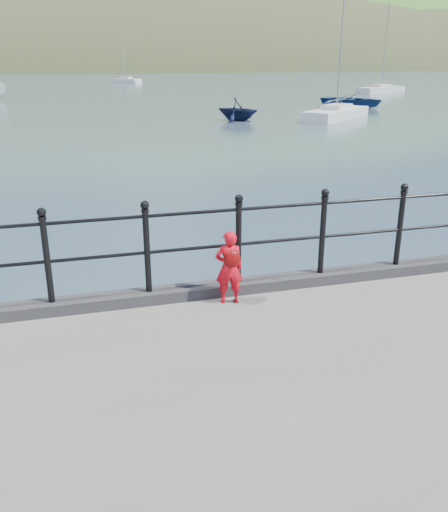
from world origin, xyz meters
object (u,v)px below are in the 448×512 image
object	(u,v)px
sailboat_near	(336,114)
railing	(194,237)
sailboat_far	(381,90)
child	(229,267)
sailboat_deep	(126,81)
launch_blue	(352,100)
launch_navy	(238,109)

from	to	relation	value
sailboat_near	railing	bearing A→B (deg)	-159.80
sailboat_far	child	bearing A→B (deg)	-147.80
railing	child	distance (m)	0.59
railing	sailboat_deep	size ratio (longest dim) A/B	2.12
sailboat_near	sailboat_far	bearing A→B (deg)	13.97
child	sailboat_far	xyz separation A→B (m)	(34.78, 54.38, -1.15)
sailboat_near	sailboat_far	xyz separation A→B (m)	(18.88, 25.82, 0.00)
sailboat_far	sailboat_near	bearing A→B (deg)	-151.38
sailboat_near	sailboat_deep	distance (m)	62.73
launch_blue	sailboat_deep	world-z (taller)	sailboat_deep
railing	launch_navy	distance (m)	30.73
child	launch_navy	xyz separation A→B (m)	(9.11, 29.50, -0.73)
railing	launch_blue	xyz separation A→B (m)	(22.10, 36.93, -1.27)
railing	child	world-z (taller)	railing
sailboat_far	sailboat_deep	bearing A→B (deg)	101.09
sailboat_deep	railing	bearing A→B (deg)	-46.63
launch_blue	launch_navy	xyz separation A→B (m)	(-12.60, -7.73, 0.20)
child	sailboat_near	distance (m)	32.71
railing	sailboat_far	bearing A→B (deg)	56.97
launch_navy	sailboat_deep	world-z (taller)	sailboat_deep
sailboat_near	launch_navy	bearing A→B (deg)	132.27
child	sailboat_deep	bearing A→B (deg)	-89.06
railing	launch_navy	size ratio (longest dim) A/B	6.28
child	launch_navy	bearing A→B (deg)	-101.16
launch_navy	sailboat_far	world-z (taller)	sailboat_far
sailboat_near	sailboat_far	distance (m)	31.99
railing	launch_blue	distance (m)	43.06
child	launch_navy	size ratio (longest dim) A/B	0.33
child	sailboat_far	world-z (taller)	sailboat_far
sailboat_deep	sailboat_far	size ratio (longest dim) A/B	0.83
sailboat_near	child	bearing A→B (deg)	-158.95
launch_blue	sailboat_deep	distance (m)	55.28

